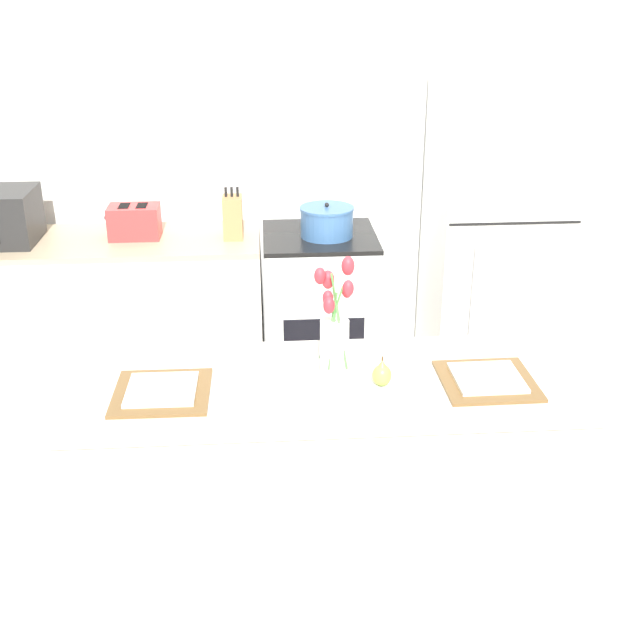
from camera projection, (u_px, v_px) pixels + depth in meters
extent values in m
plane|color=beige|center=(325.00, 581.00, 3.15)|extent=(10.00, 10.00, 0.00)
cube|color=silver|center=(296.00, 139.00, 4.44)|extent=(5.20, 0.08, 2.70)
cube|color=silver|center=(325.00, 490.00, 2.98)|extent=(1.76, 0.62, 0.86)
cube|color=beige|center=(325.00, 384.00, 2.80)|extent=(1.80, 0.66, 0.03)
cube|color=silver|center=(108.00, 323.00, 4.36)|extent=(1.68, 0.60, 0.89)
cube|color=tan|center=(98.00, 242.00, 4.18)|extent=(1.68, 0.60, 0.03)
cube|color=silver|center=(320.00, 316.00, 4.44)|extent=(0.60, 0.60, 0.90)
cube|color=black|center=(320.00, 237.00, 4.26)|extent=(0.60, 0.60, 0.02)
cube|color=black|center=(324.00, 345.00, 4.18)|extent=(0.42, 0.01, 0.29)
cube|color=white|center=(494.00, 243.00, 4.35)|extent=(0.68, 0.64, 1.70)
cube|color=black|center=(515.00, 223.00, 3.97)|extent=(0.67, 0.01, 0.01)
cylinder|color=#B2B5B7|center=(472.00, 314.00, 4.13)|extent=(0.02, 0.02, 0.74)
cylinder|color=silver|center=(334.00, 350.00, 2.77)|extent=(0.10, 0.10, 0.22)
cylinder|color=#569E4C|center=(339.00, 319.00, 2.73)|extent=(0.06, 0.02, 0.33)
ellipsoid|color=red|center=(348.00, 266.00, 2.66)|extent=(0.04, 0.04, 0.07)
cylinder|color=#569E4C|center=(338.00, 330.00, 2.75)|extent=(0.07, 0.07, 0.24)
ellipsoid|color=red|center=(347.00, 290.00, 2.73)|extent=(0.04, 0.04, 0.06)
cylinder|color=#569E4C|center=(332.00, 325.00, 2.75)|extent=(0.03, 0.07, 0.27)
ellipsoid|color=red|center=(328.00, 280.00, 2.72)|extent=(0.04, 0.04, 0.07)
cylinder|color=#569E4C|center=(331.00, 323.00, 2.74)|extent=(0.08, 0.06, 0.29)
ellipsoid|color=red|center=(320.00, 276.00, 2.70)|extent=(0.04, 0.04, 0.06)
cylinder|color=#569E4C|center=(331.00, 334.00, 2.74)|extent=(0.03, 0.02, 0.24)
ellipsoid|color=red|center=(328.00, 298.00, 2.68)|extent=(0.04, 0.04, 0.06)
cylinder|color=#569E4C|center=(332.00, 336.00, 2.73)|extent=(0.04, 0.07, 0.22)
ellipsoid|color=red|center=(329.00, 305.00, 2.64)|extent=(0.04, 0.04, 0.06)
cylinder|color=#569E4C|center=(340.00, 329.00, 2.71)|extent=(0.05, 0.07, 0.28)
ellipsoid|color=red|center=(348.00, 288.00, 2.62)|extent=(0.04, 0.04, 0.06)
ellipsoid|color=#9EBC47|center=(382.00, 375.00, 2.75)|extent=(0.07, 0.07, 0.08)
cone|color=#9EBC47|center=(382.00, 364.00, 2.73)|extent=(0.04, 0.04, 0.03)
cylinder|color=brown|center=(382.00, 359.00, 2.72)|extent=(0.01, 0.01, 0.01)
cube|color=brown|center=(162.00, 392.00, 2.70)|extent=(0.33, 0.33, 0.01)
cube|color=silver|center=(162.00, 389.00, 2.70)|extent=(0.23, 0.23, 0.01)
cube|color=brown|center=(487.00, 381.00, 2.78)|extent=(0.33, 0.33, 0.01)
cube|color=silver|center=(487.00, 378.00, 2.77)|extent=(0.23, 0.23, 0.01)
cube|color=red|center=(134.00, 222.00, 4.18)|extent=(0.26, 0.18, 0.17)
cube|color=black|center=(124.00, 206.00, 4.14)|extent=(0.05, 0.11, 0.01)
cube|color=black|center=(142.00, 206.00, 4.14)|extent=(0.05, 0.11, 0.01)
cube|color=black|center=(107.00, 218.00, 4.16)|extent=(0.02, 0.02, 0.02)
cylinder|color=#386093|center=(327.00, 223.00, 4.20)|extent=(0.28, 0.28, 0.14)
cylinder|color=#386093|center=(327.00, 208.00, 4.17)|extent=(0.28, 0.28, 0.01)
sphere|color=black|center=(327.00, 205.00, 4.16)|extent=(0.02, 0.02, 0.02)
cube|color=#A37547|center=(233.00, 217.00, 4.16)|extent=(0.10, 0.14, 0.22)
cylinder|color=black|center=(226.00, 192.00, 4.11)|extent=(0.01, 0.01, 0.05)
cylinder|color=black|center=(232.00, 192.00, 4.11)|extent=(0.01, 0.01, 0.05)
cylinder|color=black|center=(237.00, 192.00, 4.11)|extent=(0.01, 0.01, 0.05)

